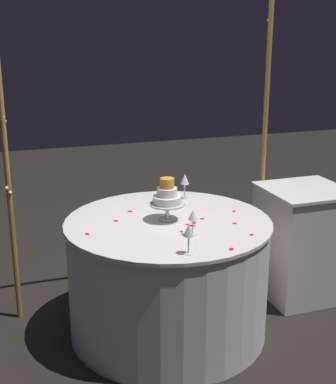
{
  "coord_description": "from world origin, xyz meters",
  "views": [
    {
      "loc": [
        -1.0,
        -2.94,
        1.88
      ],
      "look_at": [
        0.0,
        0.0,
        0.95
      ],
      "focal_mm": 49.82,
      "sensor_mm": 36.0,
      "label": 1
    }
  ],
  "objects_px": {
    "wine_glass_2": "(185,180)",
    "cake_knife": "(172,202)",
    "wine_glass_0": "(193,217)",
    "main_table": "(168,276)",
    "tiered_cake": "(167,197)",
    "decorative_arch": "(144,95)",
    "side_table": "(302,242)",
    "wine_glass_1": "(189,232)"
  },
  "relations": [
    {
      "from": "main_table",
      "to": "wine_glass_2",
      "type": "height_order",
      "value": "wine_glass_2"
    },
    {
      "from": "tiered_cake",
      "to": "cake_knife",
      "type": "distance_m",
      "value": 0.38
    },
    {
      "from": "tiered_cake",
      "to": "cake_knife",
      "type": "xyz_separation_m",
      "value": [
        0.14,
        0.32,
        -0.14
      ]
    },
    {
      "from": "side_table",
      "to": "tiered_cake",
      "type": "bearing_deg",
      "value": -172.17
    },
    {
      "from": "side_table",
      "to": "tiered_cake",
      "type": "relative_size",
      "value": 3.04
    },
    {
      "from": "wine_glass_0",
      "to": "wine_glass_2",
      "type": "relative_size",
      "value": 0.86
    },
    {
      "from": "decorative_arch",
      "to": "cake_knife",
      "type": "height_order",
      "value": "decorative_arch"
    },
    {
      "from": "wine_glass_2",
      "to": "cake_knife",
      "type": "height_order",
      "value": "wine_glass_2"
    },
    {
      "from": "wine_glass_1",
      "to": "cake_knife",
      "type": "relative_size",
      "value": 0.56
    },
    {
      "from": "main_table",
      "to": "wine_glass_1",
      "type": "xyz_separation_m",
      "value": [
        -0.06,
        -0.52,
        0.5
      ]
    },
    {
      "from": "side_table",
      "to": "tiered_cake",
      "type": "distance_m",
      "value": 1.21
    },
    {
      "from": "decorative_arch",
      "to": "wine_glass_2",
      "type": "xyz_separation_m",
      "value": [
        0.26,
        -0.08,
        -0.59
      ]
    },
    {
      "from": "wine_glass_2",
      "to": "main_table",
      "type": "bearing_deg",
      "value": -123.04
    },
    {
      "from": "decorative_arch",
      "to": "cake_knife",
      "type": "xyz_separation_m",
      "value": [
        0.14,
        -0.14,
        -0.71
      ]
    },
    {
      "from": "wine_glass_2",
      "to": "cake_knife",
      "type": "relative_size",
      "value": 0.6
    },
    {
      "from": "main_table",
      "to": "wine_glass_2",
      "type": "bearing_deg",
      "value": 56.96
    },
    {
      "from": "wine_glass_0",
      "to": "cake_knife",
      "type": "relative_size",
      "value": 0.52
    },
    {
      "from": "decorative_arch",
      "to": "wine_glass_1",
      "type": "xyz_separation_m",
      "value": [
        -0.06,
        -1.0,
        -0.6
      ]
    },
    {
      "from": "wine_glass_0",
      "to": "cake_knife",
      "type": "xyz_separation_m",
      "value": [
        0.09,
        0.62,
        -0.11
      ]
    },
    {
      "from": "decorative_arch",
      "to": "wine_glass_1",
      "type": "distance_m",
      "value": 1.17
    },
    {
      "from": "wine_glass_1",
      "to": "wine_glass_2",
      "type": "bearing_deg",
      "value": 70.65
    },
    {
      "from": "side_table",
      "to": "cake_knife",
      "type": "distance_m",
      "value": 1.03
    },
    {
      "from": "decorative_arch",
      "to": "side_table",
      "type": "relative_size",
      "value": 2.84
    },
    {
      "from": "main_table",
      "to": "decorative_arch",
      "type": "bearing_deg",
      "value": 90.11
    },
    {
      "from": "cake_knife",
      "to": "decorative_arch",
      "type": "bearing_deg",
      "value": 135.83
    },
    {
      "from": "decorative_arch",
      "to": "side_table",
      "type": "height_order",
      "value": "decorative_arch"
    },
    {
      "from": "main_table",
      "to": "wine_glass_0",
      "type": "distance_m",
      "value": 0.57
    },
    {
      "from": "wine_glass_2",
      "to": "cake_knife",
      "type": "bearing_deg",
      "value": -153.56
    },
    {
      "from": "main_table",
      "to": "wine_glass_0",
      "type": "relative_size",
      "value": 8.41
    },
    {
      "from": "wine_glass_1",
      "to": "tiered_cake",
      "type": "bearing_deg",
      "value": 83.39
    },
    {
      "from": "decorative_arch",
      "to": "tiered_cake",
      "type": "relative_size",
      "value": 8.64
    },
    {
      "from": "main_table",
      "to": "wine_glass_2",
      "type": "relative_size",
      "value": 7.25
    },
    {
      "from": "main_table",
      "to": "cake_knife",
      "type": "bearing_deg",
      "value": 67.14
    },
    {
      "from": "tiered_cake",
      "to": "wine_glass_1",
      "type": "height_order",
      "value": "tiered_cake"
    },
    {
      "from": "tiered_cake",
      "to": "wine_glass_2",
      "type": "xyz_separation_m",
      "value": [
        0.26,
        0.38,
        -0.02
      ]
    },
    {
      "from": "main_table",
      "to": "cake_knife",
      "type": "relative_size",
      "value": 4.39
    },
    {
      "from": "decorative_arch",
      "to": "wine_glass_1",
      "type": "relative_size",
      "value": 14.07
    },
    {
      "from": "wine_glass_0",
      "to": "wine_glass_1",
      "type": "relative_size",
      "value": 0.93
    },
    {
      "from": "wine_glass_1",
      "to": "wine_glass_2",
      "type": "xyz_separation_m",
      "value": [
        0.32,
        0.91,
        0.01
      ]
    },
    {
      "from": "main_table",
      "to": "side_table",
      "type": "relative_size",
      "value": 1.58
    },
    {
      "from": "main_table",
      "to": "cake_knife",
      "type": "xyz_separation_m",
      "value": [
        0.14,
        0.34,
        0.38
      ]
    },
    {
      "from": "decorative_arch",
      "to": "side_table",
      "type": "xyz_separation_m",
      "value": [
        1.1,
        -0.31,
        -1.07
      ]
    }
  ]
}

